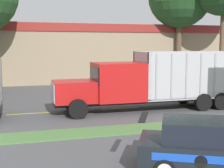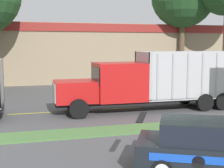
% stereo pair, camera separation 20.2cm
% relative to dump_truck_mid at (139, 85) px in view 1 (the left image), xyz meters
% --- Properties ---
extents(grass_verge, '(120.00, 1.50, 0.06)m').
position_rel_dump_truck_mid_xyz_m(grass_verge, '(-3.63, -3.94, -1.48)').
color(grass_verge, '#517F42').
rests_on(grass_verge, ground_plane).
extents(centre_line_4, '(2.40, 0.14, 0.01)m').
position_rel_dump_truck_mid_xyz_m(centre_line_4, '(-6.29, 0.81, -1.51)').
color(centre_line_4, yellow).
rests_on(centre_line_4, ground_plane).
extents(centre_line_5, '(2.40, 0.14, 0.01)m').
position_rel_dump_truck_mid_xyz_m(centre_line_5, '(-0.89, 0.81, -1.51)').
color(centre_line_5, yellow).
rests_on(centre_line_5, ground_plane).
extents(centre_line_6, '(2.40, 0.14, 0.01)m').
position_rel_dump_truck_mid_xyz_m(centre_line_6, '(4.51, 0.81, -1.51)').
color(centre_line_6, yellow).
rests_on(centre_line_6, ground_plane).
extents(dump_truck_mid, '(11.53, 2.70, 3.42)m').
position_rel_dump_truck_mid_xyz_m(dump_truck_mid, '(0.00, 0.00, 0.00)').
color(dump_truck_mid, black).
rests_on(dump_truck_mid, ground_plane).
extents(rally_car, '(4.52, 3.49, 1.61)m').
position_rel_dump_truck_mid_xyz_m(rally_car, '(-1.30, -8.97, -0.71)').
color(rally_car, black).
rests_on(rally_car, ground_plane).
extents(store_building_backdrop, '(35.85, 12.10, 5.98)m').
position_rel_dump_truck_mid_xyz_m(store_building_backdrop, '(0.35, 19.34, 1.48)').
color(store_building_backdrop, '#9E896B').
rests_on(store_building_backdrop, ground_plane).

